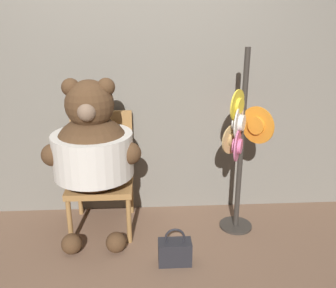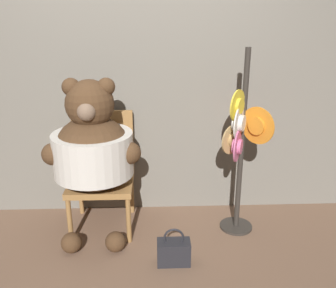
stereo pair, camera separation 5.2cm
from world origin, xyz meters
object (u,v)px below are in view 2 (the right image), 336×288
(chair, at_px, (102,168))
(teddy_bear, at_px, (93,149))
(hat_display_rack, at_px, (241,142))
(handbag_on_ground, at_px, (174,251))

(chair, bearing_deg, teddy_bear, -101.25)
(teddy_bear, xyz_separation_m, hat_display_rack, (1.17, -0.03, 0.05))
(hat_display_rack, relative_size, handbag_on_ground, 5.19)
(teddy_bear, height_order, handbag_on_ground, teddy_bear)
(chair, height_order, hat_display_rack, hat_display_rack)
(chair, relative_size, handbag_on_ground, 3.31)
(chair, xyz_separation_m, handbag_on_ground, (0.58, -0.63, -0.41))
(chair, height_order, teddy_bear, teddy_bear)
(teddy_bear, bearing_deg, hat_display_rack, -1.52)
(hat_display_rack, height_order, handbag_on_ground, hat_display_rack)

